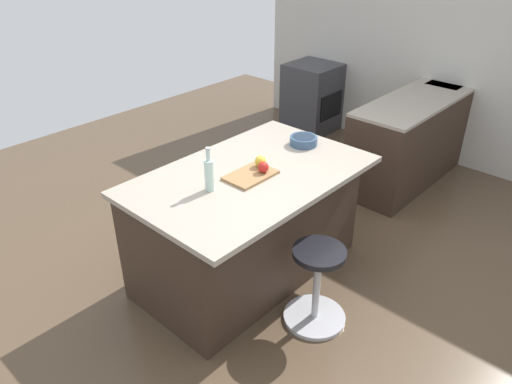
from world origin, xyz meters
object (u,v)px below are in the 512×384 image
(oven_range, at_px, (312,98))
(water_bottle, at_px, (209,174))
(cutting_board, at_px, (251,175))
(kitchen_island, at_px, (247,223))
(apple_yellow, at_px, (260,161))
(stool_by_window, at_px, (317,288))
(fruit_bowl, at_px, (304,140))
(apple_red, at_px, (263,167))

(oven_range, relative_size, water_bottle, 2.78)
(oven_range, height_order, cutting_board, cutting_board)
(kitchen_island, bearing_deg, apple_yellow, 152.32)
(stool_by_window, bearing_deg, fruit_bowl, -135.43)
(kitchen_island, xyz_separation_m, fruit_bowl, (-0.65, 0.02, 0.49))
(cutting_board, xyz_separation_m, apple_red, (-0.08, 0.05, 0.05))
(stool_by_window, xyz_separation_m, water_bottle, (0.29, -0.72, 0.74))
(kitchen_island, bearing_deg, water_bottle, 1.58)
(apple_yellow, relative_size, water_bottle, 0.27)
(kitchen_island, xyz_separation_m, apple_yellow, (-0.10, 0.05, 0.51))
(apple_red, bearing_deg, cutting_board, -30.48)
(stool_by_window, relative_size, apple_yellow, 7.21)
(kitchen_island, distance_m, apple_red, 0.52)
(oven_range, relative_size, apple_red, 11.07)
(stool_by_window, height_order, apple_red, apple_red)
(apple_yellow, relative_size, apple_red, 1.07)
(apple_red, bearing_deg, stool_by_window, 78.96)
(oven_range, bearing_deg, kitchen_island, 27.51)
(water_bottle, bearing_deg, stool_by_window, 111.91)
(cutting_board, distance_m, apple_yellow, 0.15)
(oven_range, distance_m, fruit_bowl, 2.59)
(water_bottle, relative_size, fruit_bowl, 1.43)
(kitchen_island, relative_size, apple_red, 22.41)
(oven_range, xyz_separation_m, kitchen_island, (2.73, 1.42, 0.02))
(apple_red, bearing_deg, oven_range, -150.03)
(cutting_board, distance_m, water_bottle, 0.35)
(kitchen_island, xyz_separation_m, cutting_board, (0.04, 0.08, 0.46))
(apple_yellow, distance_m, fruit_bowl, 0.55)
(water_bottle, xyz_separation_m, fruit_bowl, (-1.01, 0.01, -0.08))
(water_bottle, bearing_deg, oven_range, -155.16)
(stool_by_window, bearing_deg, kitchen_island, -95.77)
(apple_yellow, height_order, water_bottle, water_bottle)
(apple_red, bearing_deg, kitchen_island, -71.00)
(fruit_bowl, bearing_deg, cutting_board, 4.90)
(oven_range, height_order, apple_red, apple_red)
(fruit_bowl, bearing_deg, apple_red, 10.02)
(cutting_board, bearing_deg, apple_yellow, -168.23)
(kitchen_island, xyz_separation_m, apple_red, (-0.04, 0.13, 0.50))
(apple_red, distance_m, fruit_bowl, 0.61)
(kitchen_island, xyz_separation_m, water_bottle, (0.36, 0.01, 0.57))
(cutting_board, xyz_separation_m, water_bottle, (0.33, -0.07, 0.11))
(kitchen_island, xyz_separation_m, stool_by_window, (0.07, 0.73, -0.17))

